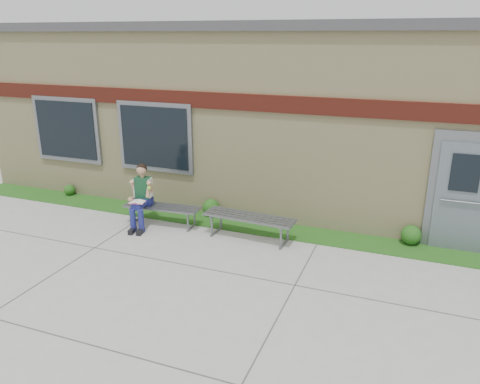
% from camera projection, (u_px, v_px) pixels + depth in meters
% --- Properties ---
extents(ground, '(80.00, 80.00, 0.00)m').
position_uv_depth(ground, '(227.00, 289.00, 7.62)').
color(ground, '#9E9E99').
rests_on(ground, ground).
extents(grass_strip, '(16.00, 0.80, 0.02)m').
position_uv_depth(grass_strip, '(274.00, 229.00, 9.91)').
color(grass_strip, '#1F5316').
rests_on(grass_strip, ground).
extents(school_building, '(16.20, 6.22, 4.20)m').
position_uv_depth(school_building, '(314.00, 108.00, 12.24)').
color(school_building, beige).
rests_on(school_building, ground).
extents(bench_left, '(1.70, 0.59, 0.43)m').
position_uv_depth(bench_left, '(162.00, 210.00, 10.07)').
color(bench_left, slate).
rests_on(bench_left, ground).
extents(bench_right, '(1.89, 0.62, 0.48)m').
position_uv_depth(bench_right, '(249.00, 221.00, 9.38)').
color(bench_right, slate).
rests_on(bench_right, ground).
extents(girl, '(0.54, 0.86, 1.36)m').
position_uv_depth(girl, '(141.00, 195.00, 9.90)').
color(girl, navy).
rests_on(girl, ground).
extents(shrub_west, '(0.27, 0.27, 0.27)m').
position_uv_depth(shrub_west, '(69.00, 190.00, 11.97)').
color(shrub_west, '#1F5316').
rests_on(shrub_west, grass_strip).
extents(shrub_mid, '(0.38, 0.38, 0.38)m').
position_uv_depth(shrub_mid, '(211.00, 207.00, 10.61)').
color(shrub_mid, '#1F5316').
rests_on(shrub_mid, grass_strip).
extents(shrub_east, '(0.39, 0.39, 0.39)m').
position_uv_depth(shrub_east, '(411.00, 235.00, 9.15)').
color(shrub_east, '#1F5316').
rests_on(shrub_east, grass_strip).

